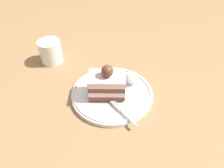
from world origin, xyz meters
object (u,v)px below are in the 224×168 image
at_px(cake_slice, 107,84).
at_px(drink_glass_near, 51,52).
at_px(whipped_cream_dollop, 132,78).
at_px(fork, 122,112).
at_px(dessert_plate, 112,93).

bearing_deg(cake_slice, drink_glass_near, 23.39).
bearing_deg(whipped_cream_dollop, cake_slice, 98.16).
xyz_separation_m(cake_slice, fork, (-0.09, -0.01, -0.04)).
relative_size(dessert_plate, cake_slice, 1.99).
distance_m(fork, drink_glass_near, 0.37).
bearing_deg(dessert_plate, drink_glass_near, 26.50).
bearing_deg(fork, cake_slice, 5.47).
xyz_separation_m(dessert_plate, whipped_cream_dollop, (0.01, -0.08, 0.03)).
relative_size(cake_slice, whipped_cream_dollop, 3.07).
distance_m(cake_slice, whipped_cream_dollop, 0.10).
distance_m(cake_slice, fork, 0.10).
bearing_deg(whipped_cream_dollop, fork, 140.55).
relative_size(whipped_cream_dollop, fork, 0.38).
xyz_separation_m(whipped_cream_dollop, fork, (-0.10, 0.08, -0.02)).
distance_m(dessert_plate, whipped_cream_dollop, 0.08).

